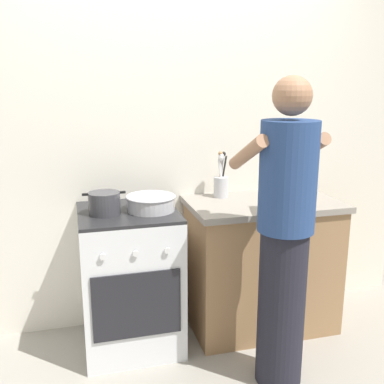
{
  "coord_description": "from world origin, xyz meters",
  "views": [
    {
      "loc": [
        -0.65,
        -2.49,
        1.66
      ],
      "look_at": [
        0.05,
        0.12,
        1.0
      ],
      "focal_mm": 41.83,
      "sensor_mm": 36.0,
      "label": 1
    }
  ],
  "objects_px": {
    "utensil_crock": "(221,182)",
    "mixing_bowl": "(151,202)",
    "oil_bottle": "(291,184)",
    "stove_range": "(130,279)",
    "pot": "(104,203)",
    "person": "(284,237)"
  },
  "relations": [
    {
      "from": "stove_range",
      "to": "oil_bottle",
      "type": "height_order",
      "value": "oil_bottle"
    },
    {
      "from": "utensil_crock",
      "to": "person",
      "type": "relative_size",
      "value": 0.19
    },
    {
      "from": "utensil_crock",
      "to": "person",
      "type": "height_order",
      "value": "person"
    },
    {
      "from": "oil_bottle",
      "to": "person",
      "type": "bearing_deg",
      "value": -119.23
    },
    {
      "from": "stove_range",
      "to": "mixing_bowl",
      "type": "relative_size",
      "value": 2.94
    },
    {
      "from": "stove_range",
      "to": "mixing_bowl",
      "type": "height_order",
      "value": "mixing_bowl"
    },
    {
      "from": "oil_bottle",
      "to": "person",
      "type": "height_order",
      "value": "person"
    },
    {
      "from": "utensil_crock",
      "to": "oil_bottle",
      "type": "relative_size",
      "value": 1.37
    },
    {
      "from": "pot",
      "to": "oil_bottle",
      "type": "bearing_deg",
      "value": 2.58
    },
    {
      "from": "mixing_bowl",
      "to": "oil_bottle",
      "type": "relative_size",
      "value": 1.32
    },
    {
      "from": "pot",
      "to": "stove_range",
      "type": "bearing_deg",
      "value": 13.02
    },
    {
      "from": "utensil_crock",
      "to": "mixing_bowl",
      "type": "bearing_deg",
      "value": -158.4
    },
    {
      "from": "pot",
      "to": "mixing_bowl",
      "type": "relative_size",
      "value": 0.83
    },
    {
      "from": "utensil_crock",
      "to": "oil_bottle",
      "type": "bearing_deg",
      "value": -19.59
    },
    {
      "from": "oil_bottle",
      "to": "pot",
      "type": "bearing_deg",
      "value": -177.42
    },
    {
      "from": "pot",
      "to": "utensil_crock",
      "type": "xyz_separation_m",
      "value": [
        0.8,
        0.21,
        0.04
      ]
    },
    {
      "from": "pot",
      "to": "oil_bottle",
      "type": "xyz_separation_m",
      "value": [
        1.24,
        0.06,
        0.03
      ]
    },
    {
      "from": "stove_range",
      "to": "oil_bottle",
      "type": "distance_m",
      "value": 1.23
    },
    {
      "from": "mixing_bowl",
      "to": "oil_bottle",
      "type": "bearing_deg",
      "value": 2.92
    },
    {
      "from": "stove_range",
      "to": "pot",
      "type": "xyz_separation_m",
      "value": [
        -0.14,
        -0.03,
        0.52
      ]
    },
    {
      "from": "oil_bottle",
      "to": "mixing_bowl",
      "type": "bearing_deg",
      "value": -177.08
    },
    {
      "from": "stove_range",
      "to": "pot",
      "type": "bearing_deg",
      "value": -166.98
    }
  ]
}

